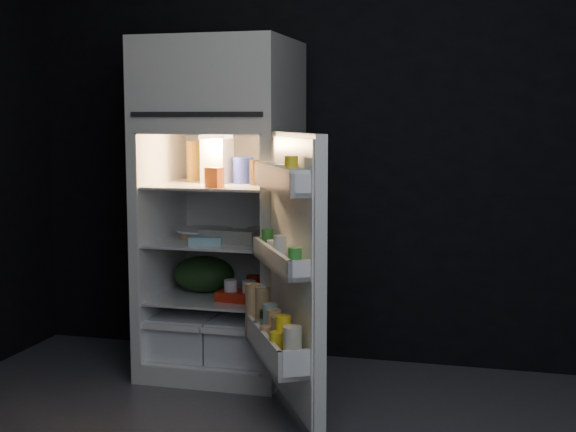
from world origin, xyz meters
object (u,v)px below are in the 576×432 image
(milk_jug, at_px, (217,161))
(egg_carton, at_px, (229,236))
(yogurt_tray, at_px, (242,296))
(refrigerator, at_px, (223,196))
(fridge_door, at_px, (289,277))

(milk_jug, xyz_separation_m, egg_carton, (0.11, -0.14, -0.38))
(milk_jug, relative_size, yogurt_tray, 0.97)
(refrigerator, bearing_deg, yogurt_tray, -46.37)
(fridge_door, bearing_deg, refrigerator, 128.44)
(refrigerator, height_order, yogurt_tray, refrigerator)
(refrigerator, relative_size, egg_carton, 5.94)
(yogurt_tray, bearing_deg, egg_carton, 170.71)
(fridge_door, xyz_separation_m, milk_jug, (-0.58, 0.70, 0.47))
(fridge_door, relative_size, milk_jug, 5.08)
(milk_jug, height_order, yogurt_tray, milk_jug)
(fridge_door, xyz_separation_m, egg_carton, (-0.47, 0.56, 0.08))
(fridge_door, bearing_deg, egg_carton, 130.17)
(refrigerator, distance_m, yogurt_tray, 0.55)
(refrigerator, relative_size, yogurt_tray, 7.17)
(fridge_door, distance_m, milk_jug, 1.02)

